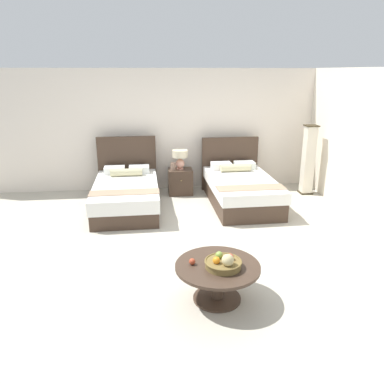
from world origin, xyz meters
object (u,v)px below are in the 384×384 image
Objects in this scene: bed_near_corner at (240,189)px; floor_lamp_corner at (308,160)px; coffee_table at (217,274)px; table_lamp at (180,157)px; bed_near_window at (126,193)px; fruit_bowl at (224,263)px; loose_apple at (192,262)px; nightstand at (180,182)px; vase at (173,166)px.

floor_lamp_corner is at bearing 17.09° from bed_near_corner.
bed_near_corner is 3.33m from coffee_table.
table_lamp is 3.95m from coffee_table.
bed_near_window is 3.79m from floor_lamp_corner.
bed_near_corner is at bearing 73.45° from fruit_bowl.
bed_near_corner is 5.25× the size of table_lamp.
coffee_table is 0.66× the size of floor_lamp_corner.
floor_lamp_corner is at bearing -5.96° from table_lamp.
loose_apple is at bearing -73.91° from bed_near_window.
coffee_table is at bearing -125.04° from floor_lamp_corner.
fruit_bowl is at bearing -18.31° from loose_apple.
nightstand is 7.39× the size of loose_apple.
nightstand is 1.29× the size of fruit_bowl.
nightstand is at bearing 91.46° from coffee_table.
bed_near_window reaches higher than fruit_bowl.
bed_near_window is 5.29× the size of table_lamp.
fruit_bowl is at bearing -124.00° from floor_lamp_corner.
bed_near_corner is at bearing -28.67° from vase.
bed_near_corner is 3.38m from fruit_bowl.
fruit_bowl is at bearing -87.82° from table_lamp.
floor_lamp_corner is (2.56, 3.64, 0.40)m from coffee_table.
bed_near_corner is at bearing -34.01° from table_lamp.
table_lamp is 2.59× the size of vase.
table_lamp is 2.67m from floor_lamp_corner.
bed_near_corner is at bearing 67.51° from loose_apple.
nightstand is 3.98m from fruit_bowl.
loose_apple is at bearing -92.67° from table_lamp.
floor_lamp_corner reaches higher than nightstand.
fruit_bowl is at bearing -51.67° from coffee_table.
fruit_bowl is at bearing -87.81° from nightstand.
floor_lamp_corner is (2.66, -0.28, -0.07)m from table_lamp.
vase is 0.38× the size of fruit_bowl.
bed_near_corner is 3.98× the size of nightstand.
bed_near_window is 1.41m from table_lamp.
floor_lamp_corner is (3.74, 0.47, 0.43)m from bed_near_window.
vase is 2.82m from floor_lamp_corner.
table_lamp is 0.98× the size of fruit_bowl.
table_lamp is 0.42× the size of coffee_table.
loose_apple is at bearing 171.12° from coffee_table.
coffee_table is (0.10, -3.90, 0.05)m from nightstand.
fruit_bowl is (0.05, -0.07, 0.18)m from coffee_table.
table_lamp is (1.08, 0.74, 0.50)m from bed_near_window.
fruit_bowl is (0.15, -3.97, 0.23)m from nightstand.
floor_lamp_corner reaches higher than bed_near_window.
floor_lamp_corner reaches higher than loose_apple.
table_lamp is at bearing 145.99° from bed_near_corner.
nightstand is at bearing 87.32° from loose_apple.
coffee_table is 13.20× the size of loose_apple.
loose_apple is at bearing 161.69° from fruit_bowl.
loose_apple is (-0.28, 0.04, 0.15)m from coffee_table.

